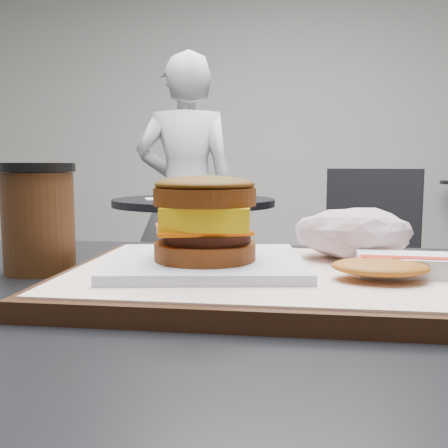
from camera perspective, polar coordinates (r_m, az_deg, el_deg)
serving_tray at (r=0.50m, az=3.82°, el=-6.27°), size 0.38×0.28×0.02m
breakfast_sandwich at (r=0.49m, az=-2.08°, el=-0.62°), size 0.21×0.20×0.09m
hash_brown at (r=0.49m, az=18.97°, el=-4.52°), size 0.12×0.09×0.02m
crumpled_wrapper at (r=0.57m, az=14.62°, el=-1.01°), size 0.13×0.10×0.06m
coffee_cup at (r=0.61m, az=-20.44°, el=0.68°), size 0.09×0.09×0.12m
neighbor_table at (r=2.18m, az=-3.43°, el=-2.33°), size 0.70×0.70×0.75m
napkin at (r=2.14m, az=-7.34°, el=2.88°), size 0.15×0.15×0.00m
neighbor_chair at (r=2.23m, az=13.32°, el=-3.38°), size 0.66×0.55×0.88m
patron at (r=2.72m, az=-4.34°, el=3.43°), size 0.58×0.42×1.48m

